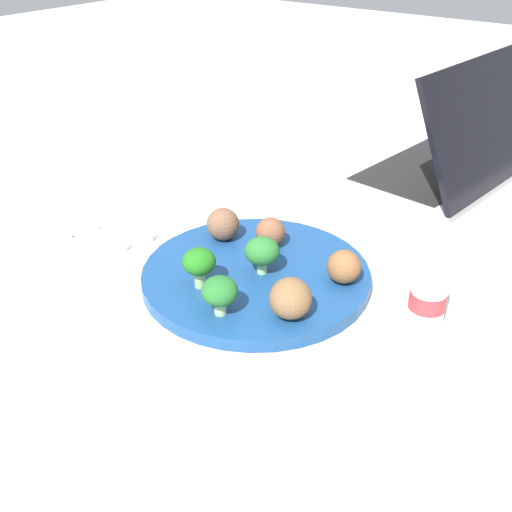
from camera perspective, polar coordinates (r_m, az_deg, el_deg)
ground_plane at (r=0.76m, az=-0.00°, el=-2.34°), size 4.00×4.00×0.00m
plate at (r=0.76m, az=-0.00°, el=-1.83°), size 0.28×0.28×0.02m
broccoli_floret_back_right at (r=0.73m, az=0.49°, el=0.36°), size 0.04×0.04×0.05m
broccoli_floret_back_left at (r=0.71m, az=-5.29°, el=-0.63°), size 0.04×0.04×0.05m
broccoli_floret_far_rim at (r=0.66m, az=-3.38°, el=-3.33°), size 0.04×0.04×0.05m
meatball_front_left at (r=0.81m, az=-3.08°, el=2.96°), size 0.04×0.04×0.04m
meatball_near_rim at (r=0.73m, az=8.13°, el=-0.99°), size 0.04×0.04×0.04m
meatball_front_right at (r=0.66m, az=3.20°, el=-3.95°), size 0.05×0.05×0.05m
meatball_back_right at (r=0.80m, az=1.34°, el=2.22°), size 0.04×0.04×0.04m
napkin at (r=0.89m, az=-13.97°, el=1.91°), size 0.18×0.14×0.01m
fork at (r=0.88m, az=-15.20°, el=1.82°), size 0.12×0.04×0.01m
knife at (r=0.90m, az=-13.59°, el=2.75°), size 0.15×0.04×0.01m
yogurt_bottle at (r=0.70m, az=15.65°, el=-3.57°), size 0.04×0.04×0.08m
laptop at (r=1.08m, az=17.28°, el=8.61°), size 0.26×0.34×0.20m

